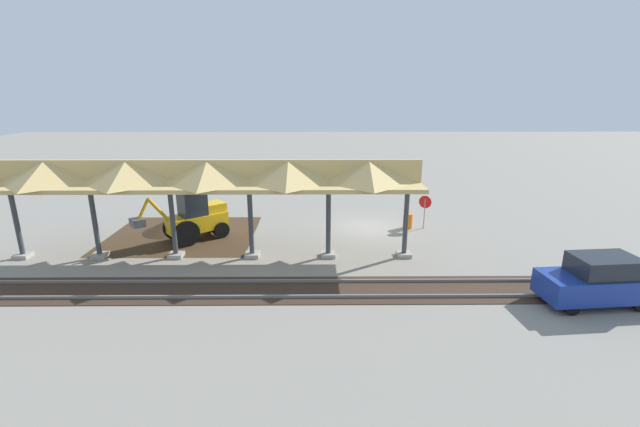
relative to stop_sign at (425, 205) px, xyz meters
The scene contains 9 objects.
ground_plane 3.59m from the stop_sign, ahead, with size 120.00×120.00×0.00m, color gray.
dirt_work_zone 14.31m from the stop_sign, ahead, with size 8.19×7.00×0.01m, color #42301E.
platform_canopy 12.73m from the stop_sign, 21.11° to the left, with size 20.26×3.20×4.90m.
rail_tracks 8.97m from the stop_sign, 68.27° to the left, with size 60.00×2.58×0.15m.
stop_sign is the anchor object (origin of this frame).
backhoe 13.34m from the stop_sign, ahead, with size 4.62×4.12×2.82m.
dirt_mound 15.36m from the stop_sign, ahead, with size 5.72×5.72×1.33m, color #42301E.
distant_parked_car 10.45m from the stop_sign, 115.01° to the left, with size 4.33×2.09×1.98m.
traffic_barrel 1.39m from the stop_sign, ahead, with size 0.56×0.56×0.90m, color orange.
Camera 1 is at (3.18, 24.65, 8.11)m, focal length 24.00 mm.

